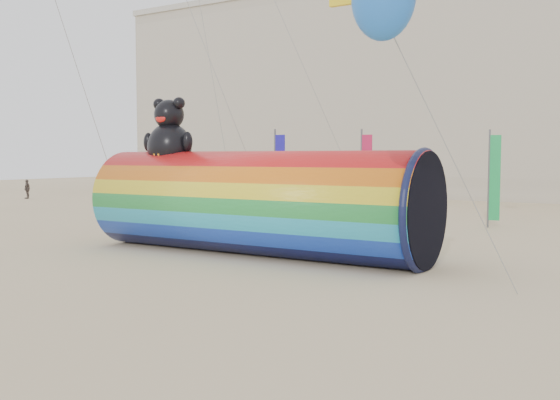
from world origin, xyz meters
The scene contains 5 objects.
ground centered at (0.00, 0.00, 0.00)m, with size 160.00×160.00×0.00m, color #CCB58C.
hotel_building centered at (-12.00, 45.95, 10.31)m, with size 60.40×15.40×20.60m.
windsock_assembly centered at (-2.58, 4.65, 2.10)m, with size 13.71×4.18×6.32m.
festival_banners centered at (-1.83, 15.21, 2.64)m, with size 10.10×6.34×5.20m.
beachgoers centered at (0.80, -5.21, 0.87)m, with size 75.03×48.73×1.76m.
Camera 1 is at (10.81, -15.23, 3.77)m, focal length 40.00 mm.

